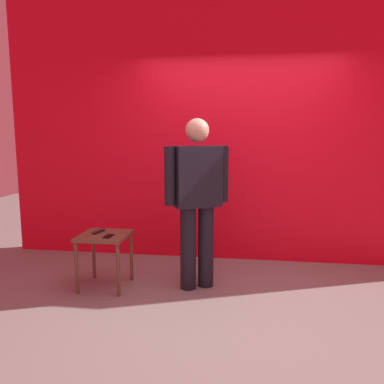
% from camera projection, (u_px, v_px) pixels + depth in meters
% --- Properties ---
extents(ground_plane, '(12.00, 12.00, 0.00)m').
position_uv_depth(ground_plane, '(233.00, 307.00, 3.51)').
color(ground_plane, gray).
extents(back_wall_red, '(5.89, 0.12, 3.39)m').
position_uv_depth(back_wall_red, '(240.00, 124.00, 4.67)').
color(back_wall_red, red).
rests_on(back_wall_red, ground_plane).
extents(standing_person, '(0.65, 0.42, 1.72)m').
position_uv_depth(standing_person, '(197.00, 195.00, 3.83)').
color(standing_person, black).
rests_on(standing_person, ground_plane).
extents(side_table, '(0.49, 0.49, 0.56)m').
position_uv_depth(side_table, '(105.00, 243.00, 3.91)').
color(side_table, brown).
rests_on(side_table, ground_plane).
extents(cell_phone, '(0.07, 0.14, 0.01)m').
position_uv_depth(cell_phone, '(108.00, 236.00, 3.80)').
color(cell_phone, black).
rests_on(cell_phone, side_table).
extents(tv_remote, '(0.08, 0.18, 0.02)m').
position_uv_depth(tv_remote, '(98.00, 232.00, 3.96)').
color(tv_remote, black).
rests_on(tv_remote, side_table).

